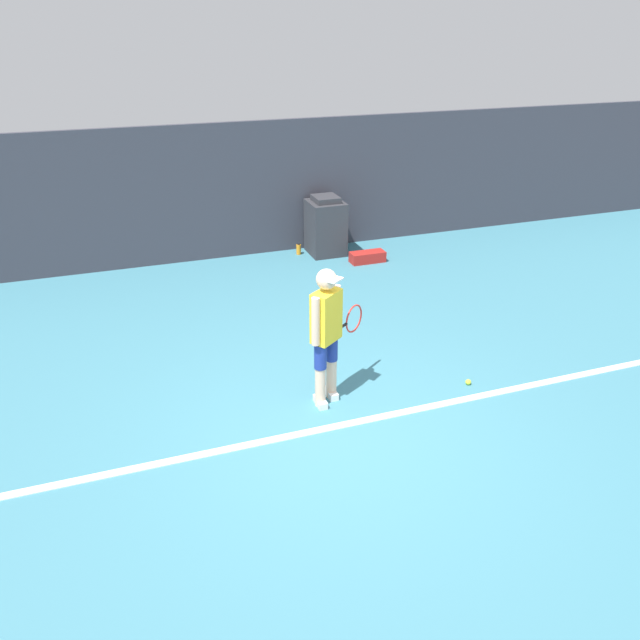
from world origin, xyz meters
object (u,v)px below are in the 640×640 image
object	(u,v)px
tennis_player	(327,331)
equipment_bag	(367,257)
tennis_ball	(468,382)
water_bottle	(299,249)
covered_chair	(326,226)

from	to	relation	value
tennis_player	equipment_bag	world-z (taller)	tennis_player
tennis_player	equipment_bag	distance (m)	4.61
tennis_ball	water_bottle	world-z (taller)	water_bottle
equipment_bag	water_bottle	xyz separation A→B (m)	(-1.04, 0.80, 0.00)
tennis_player	covered_chair	world-z (taller)	tennis_player
tennis_ball	covered_chair	xyz separation A→B (m)	(-0.03, 4.92, 0.48)
tennis_player	covered_chair	bearing A→B (deg)	34.44
equipment_bag	covered_chair	bearing A→B (deg)	127.72
covered_chair	water_bottle	bearing A→B (deg)	169.35
tennis_player	equipment_bag	size ratio (longest dim) A/B	2.57
equipment_bag	tennis_player	bearing A→B (deg)	-119.24
tennis_player	tennis_ball	bearing A→B (deg)	-44.23
tennis_ball	water_bottle	xyz separation A→B (m)	(-0.52, 5.02, 0.06)
covered_chair	water_bottle	distance (m)	0.65
tennis_ball	covered_chair	world-z (taller)	covered_chair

